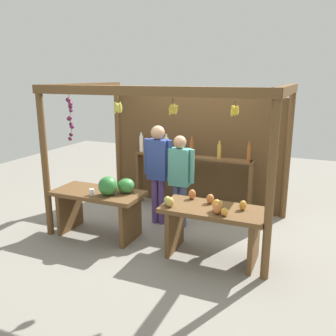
% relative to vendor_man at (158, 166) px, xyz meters
% --- Properties ---
extents(ground_plane, '(12.00, 12.00, 0.00)m').
position_rel_vendor_man_xyz_m(ground_plane, '(0.26, 0.01, -0.97)').
color(ground_plane, gray).
rests_on(ground_plane, ground).
extents(market_stall, '(3.36, 2.20, 2.25)m').
position_rel_vendor_man_xyz_m(market_stall, '(0.25, 0.49, 0.35)').
color(market_stall, brown).
rests_on(market_stall, ground).
extents(fruit_counter_left, '(1.36, 0.64, 0.97)m').
position_rel_vendor_man_xyz_m(fruit_counter_left, '(-0.56, -0.77, -0.38)').
color(fruit_counter_left, brown).
rests_on(fruit_counter_left, ground).
extents(fruit_counter_right, '(1.36, 0.64, 0.86)m').
position_rel_vendor_man_xyz_m(fruit_counter_right, '(1.13, -0.77, -0.44)').
color(fruit_counter_right, brown).
rests_on(fruit_counter_right, ground).
extents(bottle_shelf_unit, '(2.15, 0.22, 1.36)m').
position_rel_vendor_man_xyz_m(bottle_shelf_unit, '(0.27, 0.80, -0.18)').
color(bottle_shelf_unit, brown).
rests_on(bottle_shelf_unit, ground).
extents(vendor_man, '(0.48, 0.22, 1.62)m').
position_rel_vendor_man_xyz_m(vendor_man, '(0.00, 0.00, 0.00)').
color(vendor_man, '#543977').
rests_on(vendor_man, ground).
extents(vendor_woman, '(0.48, 0.20, 1.48)m').
position_rel_vendor_man_xyz_m(vendor_woman, '(0.36, 0.02, -0.09)').
color(vendor_woman, '#464E78').
rests_on(vendor_woman, ground).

